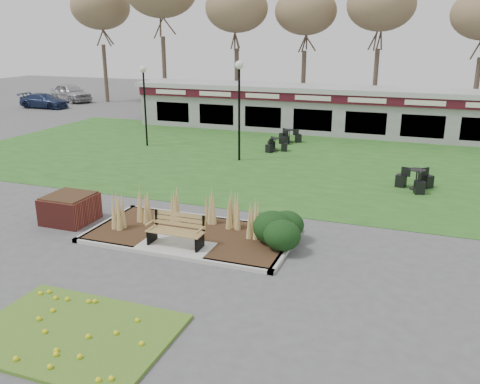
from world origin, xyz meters
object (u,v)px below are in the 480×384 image
(lamp_post_mid_right, at_px, (239,89))
(car_silver, at_px, (71,93))
(bistro_set_a, at_px, (275,147))
(bistro_set_c, at_px, (416,183))
(car_blue, at_px, (44,101))
(food_pavilion, at_px, (318,109))
(park_bench, at_px, (177,230))
(lamp_post_mid_left, at_px, (144,88))
(brick_planter, at_px, (70,208))
(car_black, at_px, (169,109))
(bistro_set_b, at_px, (289,138))

(lamp_post_mid_right, height_order, car_silver, lamp_post_mid_right)
(lamp_post_mid_right, bearing_deg, bistro_set_a, 67.71)
(bistro_set_c, bearing_deg, car_blue, 155.62)
(car_blue, bearing_deg, food_pavilion, -97.46)
(bistro_set_a, distance_m, car_blue, 24.71)
(park_bench, bearing_deg, lamp_post_mid_left, 123.58)
(brick_planter, distance_m, food_pavilion, 19.49)
(car_black, bearing_deg, lamp_post_mid_left, -135.52)
(lamp_post_mid_left, height_order, bistro_set_c, lamp_post_mid_left)
(park_bench, height_order, lamp_post_mid_left, lamp_post_mid_left)
(brick_planter, relative_size, bistro_set_a, 1.17)
(car_silver, relative_size, car_black, 1.04)
(lamp_post_mid_left, relative_size, bistro_set_a, 3.45)
(bistro_set_c, relative_size, car_blue, 0.36)
(park_bench, bearing_deg, bistro_set_a, 94.08)
(bistro_set_b, bearing_deg, car_blue, 164.12)
(lamp_post_mid_right, height_order, bistro_set_c, lamp_post_mid_right)
(bistro_set_a, distance_m, bistro_set_b, 2.40)
(bistro_set_c, bearing_deg, bistro_set_b, 135.19)
(bistro_set_c, bearing_deg, park_bench, -126.59)
(car_black, bearing_deg, park_bench, -127.05)
(bistro_set_b, height_order, car_blue, car_blue)
(lamp_post_mid_left, relative_size, car_black, 0.95)
(lamp_post_mid_right, bearing_deg, bistro_set_b, 76.29)
(food_pavilion, distance_m, bistro_set_a, 6.46)
(bistro_set_a, xyz_separation_m, bistro_set_b, (0.15, 2.39, 0.02))
(lamp_post_mid_left, bearing_deg, brick_planter, -72.05)
(lamp_post_mid_left, distance_m, car_black, 9.39)
(bistro_set_c, bearing_deg, car_black, 145.53)
(brick_planter, bearing_deg, car_black, 108.78)
(bistro_set_c, xyz_separation_m, car_blue, (-30.40, 13.78, 0.32))
(bistro_set_b, xyz_separation_m, bistro_set_c, (7.24, -7.19, 0.03))
(lamp_post_mid_left, relative_size, bistro_set_b, 3.16)
(lamp_post_mid_right, xyz_separation_m, bistro_set_c, (8.46, -2.16, -3.24))
(park_bench, xyz_separation_m, lamp_post_mid_right, (-2.04, 10.81, 2.95))
(lamp_post_mid_right, xyz_separation_m, car_black, (-9.16, 9.94, -2.78))
(bistro_set_a, distance_m, car_silver, 27.11)
(brick_planter, bearing_deg, bistro_set_c, 36.13)
(bistro_set_b, bearing_deg, park_bench, -87.06)
(car_black, bearing_deg, bistro_set_c, -99.88)
(park_bench, bearing_deg, bistro_set_b, 92.94)
(brick_planter, xyz_separation_m, bistro_set_b, (3.59, 15.09, -0.21))
(car_black, bearing_deg, brick_planter, -136.63)
(brick_planter, xyz_separation_m, lamp_post_mid_right, (2.36, 10.06, 3.07))
(food_pavilion, height_order, car_black, food_pavilion)
(food_pavilion, xyz_separation_m, car_black, (-11.20, 1.04, -0.71))
(park_bench, bearing_deg, brick_planter, 170.31)
(brick_planter, height_order, bistro_set_c, brick_planter)
(lamp_post_mid_left, height_order, car_black, lamp_post_mid_left)
(brick_planter, bearing_deg, car_blue, 132.08)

